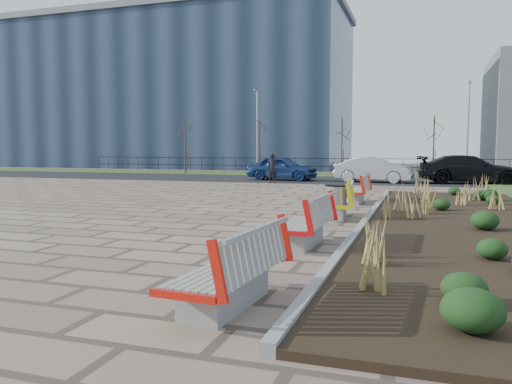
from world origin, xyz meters
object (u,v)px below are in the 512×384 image
(litter_bin, at_px, (336,204))
(lamp_west, at_px, (257,133))
(car_silver, at_px, (374,170))
(lamp_east, at_px, (468,131))
(bench_d, at_px, (354,189))
(car_blue, at_px, (282,168))
(bench_c, at_px, (336,200))
(car_black, at_px, (469,169))
(bench_a, at_px, (226,267))
(pedestrian, at_px, (272,168))
(bench_b, at_px, (301,221))

(litter_bin, height_order, lamp_west, lamp_west)
(car_silver, distance_m, lamp_east, 7.80)
(bench_d, xyz_separation_m, lamp_west, (-9.00, 16.35, 2.54))
(lamp_east, bearing_deg, car_silver, -135.33)
(litter_bin, bearing_deg, bench_d, 91.38)
(car_blue, relative_size, lamp_west, 0.71)
(bench_c, distance_m, car_black, 16.51)
(bench_a, height_order, lamp_west, lamp_west)
(lamp_west, bearing_deg, lamp_east, 0.00)
(bench_c, relative_size, lamp_west, 0.35)
(litter_bin, relative_size, car_silver, 0.22)
(litter_bin, distance_m, car_silver, 15.90)
(car_silver, xyz_separation_m, car_black, (5.06, 0.60, 0.06))
(bench_a, relative_size, lamp_east, 0.35)
(car_black, bearing_deg, bench_d, 150.38)
(pedestrian, xyz_separation_m, lamp_east, (10.65, 7.49, 2.22))
(bench_a, height_order, lamp_east, lamp_east)
(bench_c, bearing_deg, pedestrian, 107.66)
(bench_b, distance_m, car_black, 20.58)
(bench_c, distance_m, car_blue, 16.45)
(bench_b, relative_size, lamp_west, 0.35)
(litter_bin, height_order, car_black, car_black)
(litter_bin, xyz_separation_m, car_blue, (-5.86, 16.09, 0.27))
(litter_bin, bearing_deg, lamp_east, 76.99)
(bench_c, distance_m, bench_d, 4.10)
(bench_b, distance_m, pedestrian, 18.08)
(bench_c, height_order, lamp_west, lamp_west)
(pedestrian, distance_m, car_silver, 5.80)
(litter_bin, distance_m, car_black, 17.14)
(car_silver, relative_size, lamp_east, 0.72)
(lamp_west, xyz_separation_m, lamp_east, (14.00, 0.00, 0.00))
(bench_c, bearing_deg, car_silver, 85.23)
(bench_d, bearing_deg, bench_b, -89.39)
(pedestrian, distance_m, car_blue, 2.45)
(bench_c, xyz_separation_m, bench_d, (0.00, 4.10, 0.00))
(bench_d, bearing_deg, car_silver, 92.17)
(car_blue, bearing_deg, lamp_east, -58.83)
(bench_b, distance_m, car_blue, 20.45)
(car_blue, height_order, lamp_west, lamp_west)
(litter_bin, distance_m, lamp_east, 21.84)
(bench_b, xyz_separation_m, car_black, (4.76, 20.02, 0.30))
(bench_b, relative_size, litter_bin, 2.18)
(bench_a, height_order, car_black, car_black)
(bench_d, xyz_separation_m, lamp_east, (5.00, 16.35, 2.54))
(bench_c, relative_size, car_blue, 0.49)
(bench_a, distance_m, lamp_east, 29.26)
(car_silver, bearing_deg, litter_bin, -172.76)
(bench_b, height_order, car_black, car_black)
(bench_d, relative_size, lamp_east, 0.35)
(bench_c, bearing_deg, bench_b, -95.90)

